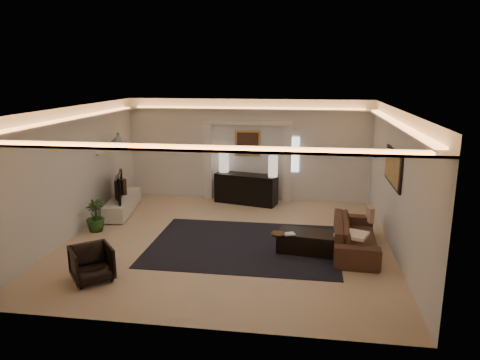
# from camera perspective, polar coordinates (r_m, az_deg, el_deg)

# --- Properties ---
(floor) EXTENTS (7.00, 7.00, 0.00)m
(floor) POSITION_cam_1_polar(r_m,az_deg,el_deg) (10.00, -1.65, -7.74)
(floor) COLOR tan
(floor) RESTS_ON ground
(ceiling) EXTENTS (7.00, 7.00, 0.00)m
(ceiling) POSITION_cam_1_polar(r_m,az_deg,el_deg) (9.35, -1.77, 9.06)
(ceiling) COLOR white
(ceiling) RESTS_ON ground
(wall_back) EXTENTS (7.00, 0.00, 7.00)m
(wall_back) POSITION_cam_1_polar(r_m,az_deg,el_deg) (12.97, 1.00, 3.85)
(wall_back) COLOR silver
(wall_back) RESTS_ON ground
(wall_front) EXTENTS (7.00, 0.00, 7.00)m
(wall_front) POSITION_cam_1_polar(r_m,az_deg,el_deg) (6.30, -7.32, -6.81)
(wall_front) COLOR silver
(wall_front) RESTS_ON ground
(wall_left) EXTENTS (0.00, 7.00, 7.00)m
(wall_left) POSITION_cam_1_polar(r_m,az_deg,el_deg) (10.74, -20.42, 0.97)
(wall_left) COLOR silver
(wall_left) RESTS_ON ground
(wall_right) EXTENTS (0.00, 7.00, 7.00)m
(wall_right) POSITION_cam_1_polar(r_m,az_deg,el_deg) (9.61, 19.30, -0.34)
(wall_right) COLOR silver
(wall_right) RESTS_ON ground
(cove_soffit) EXTENTS (7.00, 7.00, 0.04)m
(cove_soffit) POSITION_cam_1_polar(r_m,az_deg,el_deg) (9.38, -1.76, 7.35)
(cove_soffit) COLOR silver
(cove_soffit) RESTS_ON ceiling
(daylight_slit) EXTENTS (0.25, 0.03, 1.00)m
(daylight_slit) POSITION_cam_1_polar(r_m,az_deg,el_deg) (12.86, 6.97, 3.23)
(daylight_slit) COLOR white
(daylight_slit) RESTS_ON wall_back
(area_rug) EXTENTS (4.00, 3.00, 0.01)m
(area_rug) POSITION_cam_1_polar(r_m,az_deg,el_deg) (9.76, 0.48, -8.26)
(area_rug) COLOR black
(area_rug) RESTS_ON ground
(pilaster_left) EXTENTS (0.22, 0.20, 2.20)m
(pilaster_left) POSITION_cam_1_polar(r_m,az_deg,el_deg) (13.13, -4.05, 2.39)
(pilaster_left) COLOR silver
(pilaster_left) RESTS_ON ground
(pilaster_right) EXTENTS (0.22, 0.20, 2.20)m
(pilaster_right) POSITION_cam_1_polar(r_m,az_deg,el_deg) (12.84, 6.03, 2.09)
(pilaster_right) COLOR silver
(pilaster_right) RESTS_ON ground
(alcove_header) EXTENTS (2.52, 0.20, 0.12)m
(alcove_header) POSITION_cam_1_polar(r_m,az_deg,el_deg) (12.76, 0.95, 7.32)
(alcove_header) COLOR silver
(alcove_header) RESTS_ON wall_back
(painting_frame) EXTENTS (0.74, 0.04, 0.74)m
(painting_frame) POSITION_cam_1_polar(r_m,az_deg,el_deg) (12.91, 0.98, 4.71)
(painting_frame) COLOR tan
(painting_frame) RESTS_ON wall_back
(painting_canvas) EXTENTS (0.62, 0.02, 0.62)m
(painting_canvas) POSITION_cam_1_polar(r_m,az_deg,el_deg) (12.88, 0.97, 4.69)
(painting_canvas) COLOR #4C2D1E
(painting_canvas) RESTS_ON wall_back
(art_panel_frame) EXTENTS (0.04, 1.64, 0.74)m
(art_panel_frame) POSITION_cam_1_polar(r_m,az_deg,el_deg) (9.84, 18.93, 1.49)
(art_panel_frame) COLOR black
(art_panel_frame) RESTS_ON wall_right
(art_panel_gold) EXTENTS (0.02, 1.50, 0.62)m
(art_panel_gold) POSITION_cam_1_polar(r_m,az_deg,el_deg) (9.84, 18.78, 1.50)
(art_panel_gold) COLOR tan
(art_panel_gold) RESTS_ON wall_right
(wall_sconce) EXTENTS (0.12, 0.12, 0.22)m
(wall_sconce) POSITION_cam_1_polar(r_m,az_deg,el_deg) (11.67, 16.86, 3.34)
(wall_sconce) COLOR black
(wall_sconce) RESTS_ON wall_right
(wall_niche) EXTENTS (0.10, 0.55, 0.04)m
(wall_niche) POSITION_cam_1_polar(r_m,az_deg,el_deg) (11.90, -17.06, 3.36)
(wall_niche) COLOR silver
(wall_niche) RESTS_ON wall_left
(console) EXTENTS (1.83, 0.95, 0.87)m
(console) POSITION_cam_1_polar(r_m,az_deg,el_deg) (12.70, 0.78, -1.20)
(console) COLOR black
(console) RESTS_ON ground
(lamp_left) EXTENTS (0.37, 0.37, 0.63)m
(lamp_left) POSITION_cam_1_polar(r_m,az_deg,el_deg) (12.89, -2.06, 2.16)
(lamp_left) COLOR beige
(lamp_left) RESTS_ON console
(lamp_right) EXTENTS (0.28, 0.28, 0.58)m
(lamp_right) POSITION_cam_1_polar(r_m,az_deg,el_deg) (12.30, 4.22, 1.58)
(lamp_right) COLOR beige
(lamp_right) RESTS_ON console
(media_ledge) EXTENTS (0.84, 2.16, 0.39)m
(media_ledge) POSITION_cam_1_polar(r_m,az_deg,el_deg) (12.31, -14.67, -2.98)
(media_ledge) COLOR silver
(media_ledge) RESTS_ON ground
(tv) EXTENTS (1.19, 0.57, 0.70)m
(tv) POSITION_cam_1_polar(r_m,az_deg,el_deg) (11.92, -15.59, -0.71)
(tv) COLOR black
(tv) RESTS_ON media_ledge
(figurine) EXTENTS (0.20, 0.20, 0.43)m
(figurine) POSITION_cam_1_polar(r_m,az_deg,el_deg) (12.42, -14.58, -0.84)
(figurine) COLOR #372816
(figurine) RESTS_ON media_ledge
(ginger_jar) EXTENTS (0.48, 0.48, 0.44)m
(ginger_jar) POSITION_cam_1_polar(r_m,az_deg,el_deg) (12.06, -15.18, 4.77)
(ginger_jar) COLOR #404D57
(ginger_jar) RESTS_ON wall_niche
(plant) EXTENTS (0.46, 0.46, 0.75)m
(plant) POSITION_cam_1_polar(r_m,az_deg,el_deg) (11.00, -17.94, -4.36)
(plant) COLOR #213E16
(plant) RESTS_ON ground
(sofa) EXTENTS (2.25, 0.98, 0.65)m
(sofa) POSITION_cam_1_polar(r_m,az_deg,el_deg) (9.69, 14.44, -6.86)
(sofa) COLOR #443016
(sofa) RESTS_ON ground
(throw_blanket) EXTENTS (0.72, 0.66, 0.06)m
(throw_blanket) POSITION_cam_1_polar(r_m,az_deg,el_deg) (9.08, 14.04, -6.70)
(throw_blanket) COLOR beige
(throw_blanket) RESTS_ON sofa
(throw_pillow) EXTENTS (0.15, 0.35, 0.34)m
(throw_pillow) POSITION_cam_1_polar(r_m,az_deg,el_deg) (10.44, 16.22, -4.18)
(throw_pillow) COLOR tan
(throw_pillow) RESTS_ON sofa
(coffee_table) EXTENTS (1.23, 0.78, 0.43)m
(coffee_table) POSITION_cam_1_polar(r_m,az_deg,el_deg) (9.47, 8.46, -7.82)
(coffee_table) COLOR black
(coffee_table) RESTS_ON ground
(bowl) EXTENTS (0.31, 0.31, 0.07)m
(bowl) POSITION_cam_1_polar(r_m,az_deg,el_deg) (9.10, 4.82, -7.00)
(bowl) COLOR #4B331E
(bowl) RESTS_ON coffee_table
(magazine) EXTENTS (0.27, 0.24, 0.03)m
(magazine) POSITION_cam_1_polar(r_m,az_deg,el_deg) (9.22, 6.26, -6.89)
(magazine) COLOR white
(magazine) RESTS_ON coffee_table
(armchair) EXTENTS (0.97, 0.97, 0.63)m
(armchair) POSITION_cam_1_polar(r_m,az_deg,el_deg) (8.52, -18.34, -10.05)
(armchair) COLOR #34241C
(armchair) RESTS_ON ground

